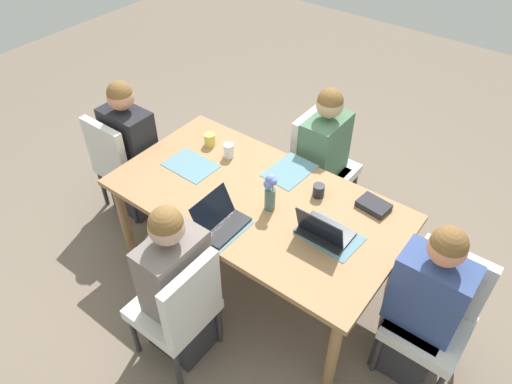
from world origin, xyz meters
TOP-DOWN VIEW (x-y plane):
  - ground_plane at (0.00, 0.00)m, footprint 10.00×10.00m
  - dining_table at (0.00, 0.00)m, footprint 1.96×1.06m
  - chair_far_left_near at (-0.03, 0.88)m, footprint 0.44×0.44m
  - person_far_left_near at (0.04, 0.82)m, footprint 0.36×0.40m
  - chair_head_left_left_mid at (-1.29, -0.10)m, footprint 0.44×0.44m
  - person_head_left_left_mid at (-1.23, -0.02)m, footprint 0.40×0.36m
  - chair_head_right_left_far at (1.27, 0.06)m, footprint 0.44×0.44m
  - person_head_right_left_far at (1.21, -0.01)m, footprint 0.40×0.36m
  - chair_near_right_near at (0.07, -0.82)m, footprint 0.44×0.44m
  - person_near_right_near at (-0.01, -0.76)m, footprint 0.36×0.40m
  - flower_vase at (0.13, -0.03)m, footprint 0.08×0.08m
  - placemat_far_left_near at (0.02, 0.37)m, footprint 0.28×0.37m
  - placemat_head_left_left_mid at (-0.58, -0.01)m, footprint 0.37×0.27m
  - placemat_head_right_left_far at (0.57, -0.01)m, footprint 0.38×0.29m
  - placemat_near_right_near at (-0.00, -0.37)m, footprint 0.27×0.36m
  - laptop_near_right_near at (-0.02, -0.35)m, footprint 0.22×0.32m
  - laptop_head_right_left_far at (0.54, -0.03)m, footprint 0.32×0.22m
  - coffee_mug_near_left at (-0.43, 0.24)m, footprint 0.08×0.08m
  - coffee_mug_near_right at (-0.64, 0.27)m, footprint 0.08×0.08m
  - coffee_mug_centre_left at (0.32, 0.27)m, footprint 0.08×0.08m
  - book_red_cover at (0.67, 0.38)m, footprint 0.22×0.16m

SIDE VIEW (x-z plane):
  - ground_plane at x=0.00m, z-range 0.00..0.00m
  - chair_far_left_near at x=-0.03m, z-range 0.05..0.95m
  - chair_head_left_left_mid at x=-1.29m, z-range 0.05..0.95m
  - chair_head_right_left_far at x=1.27m, z-range 0.05..0.95m
  - chair_near_right_near at x=0.07m, z-range 0.05..0.95m
  - person_far_left_near at x=0.04m, z-range -0.07..1.12m
  - person_head_left_left_mid at x=-1.23m, z-range -0.07..1.12m
  - person_head_right_left_far at x=1.21m, z-range -0.07..1.12m
  - person_near_right_near at x=-0.01m, z-range -0.07..1.12m
  - dining_table at x=0.00m, z-range 0.30..1.03m
  - placemat_far_left_near at x=0.02m, z-range 0.73..0.74m
  - placemat_head_left_left_mid at x=-0.58m, z-range 0.73..0.74m
  - placemat_head_right_left_far at x=0.57m, z-range 0.73..0.74m
  - placemat_near_right_near at x=0.00m, z-range 0.73..0.74m
  - book_red_cover at x=0.67m, z-range 0.73..0.78m
  - laptop_near_right_near at x=-0.02m, z-range 0.68..0.88m
  - laptop_head_right_left_far at x=0.54m, z-range 0.67..0.88m
  - coffee_mug_centre_left at x=0.32m, z-range 0.73..0.82m
  - coffee_mug_near_right at x=-0.64m, z-range 0.73..0.83m
  - coffee_mug_near_left at x=-0.43m, z-range 0.73..0.84m
  - flower_vase at x=0.13m, z-range 0.74..1.02m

